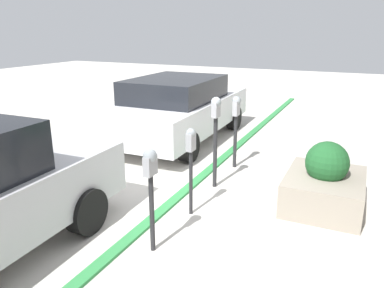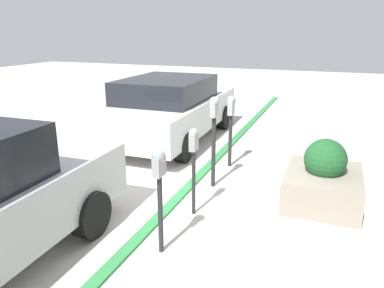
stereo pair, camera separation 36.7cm
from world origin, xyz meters
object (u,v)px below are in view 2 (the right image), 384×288
at_px(parking_meter_middle, 214,124).
at_px(parked_car_middle, 169,108).
at_px(parking_meter_nearest, 159,178).
at_px(parking_meter_fourth, 231,116).
at_px(planter_box, 323,181).
at_px(parking_meter_second, 194,152).

height_order(parking_meter_middle, parked_car_middle, parking_meter_middle).
bearing_deg(parking_meter_nearest, parking_meter_fourth, 0.53).
bearing_deg(parked_car_middle, planter_box, -123.39).
distance_m(parking_meter_fourth, parked_car_middle, 2.27).
height_order(parking_meter_second, parked_car_middle, parked_car_middle).
bearing_deg(planter_box, parking_meter_nearest, 140.35).
xyz_separation_m(parking_meter_second, parking_meter_fourth, (2.11, 0.05, 0.06)).
xyz_separation_m(parking_meter_middle, planter_box, (-0.01, -1.77, -0.73)).
height_order(planter_box, parked_car_middle, parked_car_middle).
xyz_separation_m(parking_meter_nearest, parked_car_middle, (4.44, 1.90, -0.18)).
xyz_separation_m(parking_meter_nearest, parking_meter_middle, (2.11, 0.03, 0.13)).
bearing_deg(parked_car_middle, parking_meter_nearest, -157.57).
bearing_deg(parking_meter_middle, planter_box, -90.31).
relative_size(parking_meter_fourth, planter_box, 1.02).
distance_m(parking_meter_nearest, parked_car_middle, 4.83).
bearing_deg(planter_box, parked_car_middle, 57.36).
relative_size(parking_meter_second, planter_box, 0.94).
height_order(parking_meter_nearest, parking_meter_fourth, parking_meter_fourth).
bearing_deg(parking_meter_middle, parked_car_middle, 38.83).
bearing_deg(parked_car_middle, parking_meter_middle, -141.92).
bearing_deg(parking_meter_fourth, parking_meter_second, -178.64).
xyz_separation_m(parking_meter_fourth, planter_box, (-1.06, -1.77, -0.64)).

